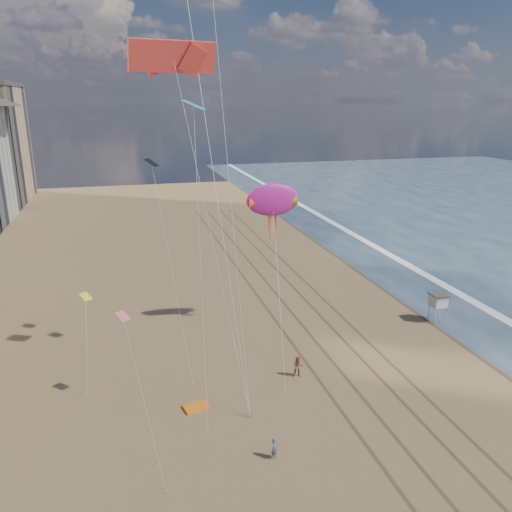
{
  "coord_description": "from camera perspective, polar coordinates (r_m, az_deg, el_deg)",
  "views": [
    {
      "loc": [
        -16.19,
        -15.46,
        22.89
      ],
      "look_at": [
        -5.03,
        26.0,
        9.5
      ],
      "focal_mm": 35.0,
      "sensor_mm": 36.0,
      "label": 1
    }
  ],
  "objects": [
    {
      "name": "foam",
      "position": [
        71.78,
        19.23,
        -2.28
      ],
      "size": [
        260.0,
        260.0,
        0.0
      ],
      "primitive_type": "plane",
      "color": "white",
      "rests_on": "ground"
    },
    {
      "name": "kite_flyer_a",
      "position": [
        35.57,
        2.13,
        -21.14
      ],
      "size": [
        0.68,
        0.61,
        1.55
      ],
      "primitive_type": "imported",
      "rotation": [
        0.0,
        0.0,
        0.54
      ],
      "color": "slate",
      "rests_on": "ground"
    },
    {
      "name": "kite_flyer_b",
      "position": [
        44.18,
        4.83,
        -12.5
      ],
      "size": [
        1.1,
        0.95,
        1.93
      ],
      "primitive_type": "imported",
      "rotation": [
        0.0,
        0.0,
        -0.26
      ],
      "color": "#975B4D",
      "rests_on": "ground"
    },
    {
      "name": "show_kite",
      "position": [
        49.03,
        1.92,
        6.39
      ],
      "size": [
        4.92,
        6.79,
        17.86
      ],
      "color": "#B81C8F",
      "rests_on": "ground"
    },
    {
      "name": "tracks",
      "position": [
        54.24,
        6.71,
        -7.76
      ],
      "size": [
        7.68,
        120.0,
        0.01
      ],
      "color": "brown",
      "rests_on": "ground"
    },
    {
      "name": "wet_sand",
      "position": [
        69.56,
        16.35,
        -2.62
      ],
      "size": [
        260.0,
        260.0,
        0.0
      ],
      "primitive_type": "plane",
      "color": "#42301E",
      "rests_on": "ground"
    },
    {
      "name": "lifeguard_stand",
      "position": [
        57.03,
        20.12,
        -4.8
      ],
      "size": [
        1.76,
        1.76,
        3.17
      ],
      "color": "silver",
      "rests_on": "ground"
    },
    {
      "name": "grounded_kite",
      "position": [
        40.82,
        -6.88,
        -16.75
      ],
      "size": [
        2.11,
        1.61,
        0.21
      ],
      "primitive_type": "cube",
      "rotation": [
        0.0,
        0.0,
        0.24
      ],
      "color": "orange",
      "rests_on": "ground"
    },
    {
      "name": "small_kites",
      "position": [
        41.62,
        -11.88,
        7.63
      ],
      "size": [
        11.68,
        13.11,
        18.41
      ],
      "color": "#D8EC18",
      "rests_on": "ground"
    }
  ]
}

